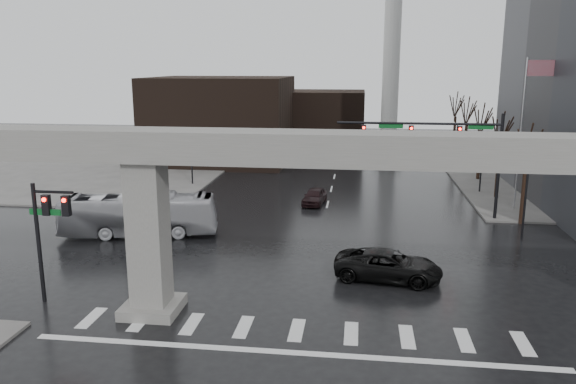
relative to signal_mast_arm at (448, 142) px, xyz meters
name	(u,v)px	position (x,y,z in m)	size (l,w,h in m)	color
ground	(299,320)	(-8.99, -18.80, -5.83)	(160.00, 160.00, 0.00)	black
sidewalk_nw	(107,167)	(-34.99, 17.20, -5.75)	(28.00, 36.00, 0.15)	slate
elevated_guideway	(329,174)	(-7.73, -18.80, 1.05)	(48.00, 2.60, 8.70)	gray
building_far_left	(221,120)	(-22.99, 23.20, -0.83)	(16.00, 14.00, 10.00)	black
building_far_mid	(326,121)	(-10.99, 33.20, -1.83)	(10.00, 10.00, 8.00)	black
smokestack	(392,48)	(-2.99, 27.20, 7.52)	(3.60, 3.60, 30.00)	white
signal_mast_arm	(448,142)	(0.00, 0.00, 0.00)	(12.12, 0.43, 8.00)	black
signal_left_pole	(47,223)	(-21.24, -18.30, -1.76)	(2.30, 0.30, 6.00)	black
flagpole_assembly	(526,116)	(6.30, 3.20, 1.70)	(2.06, 0.12, 12.00)	silver
lamp_right_0	(526,189)	(4.51, -4.80, -2.36)	(1.22, 0.32, 5.11)	black
lamp_right_1	(482,155)	(4.51, 9.20, -2.36)	(1.22, 0.32, 5.11)	black
lamp_right_2	(457,136)	(4.51, 23.20, -2.36)	(1.22, 0.32, 5.11)	black
lamp_left_0	(134,179)	(-22.49, -4.80, -2.36)	(1.22, 0.32, 5.11)	black
lamp_left_1	(191,150)	(-22.49, 9.20, -2.36)	(1.22, 0.32, 5.11)	black
lamp_left_2	(226,132)	(-22.49, 23.20, -2.36)	(1.22, 0.32, 5.11)	black
tree_right_0	(525,187)	(5.54, -0.78, -3.04)	(1.09, 1.58, 7.50)	black
tree_right_1	(499,166)	(5.54, 7.22, -2.98)	(1.09, 1.61, 7.67)	black
tree_right_2	(480,152)	(5.54, 15.22, -2.91)	(1.10, 1.63, 7.85)	black
tree_right_3	(466,140)	(5.54, 23.22, -2.85)	(1.11, 1.66, 8.02)	black
tree_right_4	(455,132)	(5.54, 31.22, -2.79)	(1.12, 1.69, 8.19)	black
pickup_truck	(388,265)	(-4.73, -13.18, -5.02)	(2.67, 5.80, 1.61)	black
city_bus	(139,215)	(-21.29, -7.14, -4.36)	(2.46, 10.52, 2.93)	#B0AFB4
far_car	(315,196)	(-10.10, 3.15, -5.15)	(1.60, 3.97, 1.35)	black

